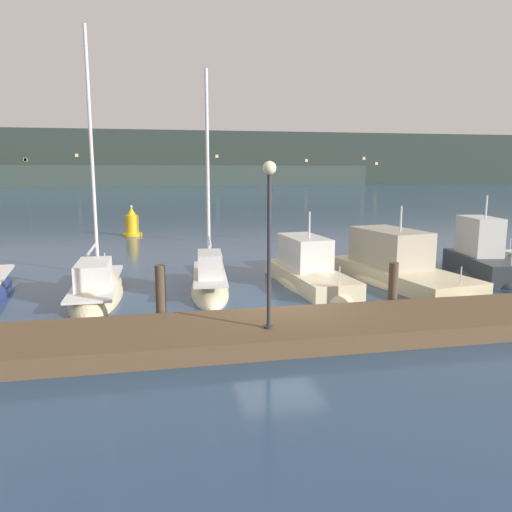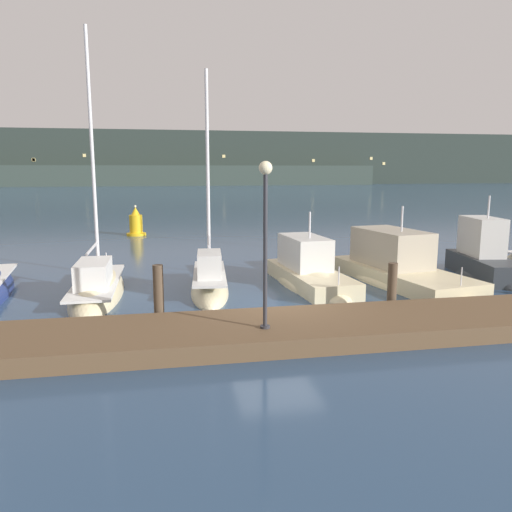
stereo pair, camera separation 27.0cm
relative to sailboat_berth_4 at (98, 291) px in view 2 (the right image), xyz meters
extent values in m
plane|color=navy|center=(5.51, -3.50, -0.14)|extent=(400.00, 400.00, 0.00)
cube|color=brown|center=(5.51, -5.56, 0.09)|extent=(40.36, 2.80, 0.45)
cylinder|color=#4C3D2D|center=(2.09, -3.91, 0.72)|extent=(0.28, 0.28, 1.71)
cylinder|color=#4C3D2D|center=(8.93, -3.91, 0.62)|extent=(0.28, 0.28, 1.52)
ellipsoid|color=beige|center=(0.00, 0.07, -0.14)|extent=(1.69, 6.62, 1.39)
cube|color=silver|center=(0.00, 0.07, 0.32)|extent=(1.42, 5.56, 0.08)
cube|color=silver|center=(0.00, -0.72, 0.76)|extent=(1.01, 2.12, 0.81)
cylinder|color=silver|center=(0.00, 0.60, 4.54)|extent=(0.12, 0.12, 8.44)
cylinder|color=silver|center=(0.00, -0.70, 1.60)|extent=(0.09, 2.61, 0.09)
cylinder|color=silver|center=(0.01, 3.12, 0.57)|extent=(0.04, 0.04, 0.50)
ellipsoid|color=beige|center=(3.83, -0.25, -0.14)|extent=(1.76, 5.20, 1.12)
cube|color=silver|center=(3.83, -0.25, 0.52)|extent=(1.48, 4.37, 0.08)
cube|color=silver|center=(3.78, -0.86, 0.97)|extent=(0.93, 1.70, 0.81)
cylinder|color=silver|center=(3.87, 0.15, 3.98)|extent=(0.12, 0.12, 6.92)
cylinder|color=silver|center=(3.76, -1.05, 1.79)|extent=(0.31, 2.41, 0.09)
cylinder|color=silver|center=(4.04, 2.08, 0.77)|extent=(0.04, 0.04, 0.50)
ellipsoid|color=beige|center=(7.57, -0.03, -0.14)|extent=(2.42, 6.01, 1.32)
cube|color=beige|center=(7.57, -0.03, 0.15)|extent=(2.22, 5.42, 0.58)
cube|color=silver|center=(7.52, 0.55, 1.03)|extent=(1.53, 2.69, 1.18)
cube|color=black|center=(7.43, 1.73, 1.21)|extent=(1.18, 0.34, 0.53)
cylinder|color=silver|center=(7.56, 0.09, 2.11)|extent=(0.07, 0.07, 0.97)
cylinder|color=silver|center=(7.78, -2.49, 0.74)|extent=(0.04, 0.04, 0.60)
ellipsoid|color=beige|center=(11.11, -0.28, -0.14)|extent=(3.75, 7.58, 1.20)
cube|color=beige|center=(11.11, -0.28, 0.15)|extent=(3.43, 6.83, 0.57)
cube|color=#A39984|center=(10.98, 0.43, 1.12)|extent=(2.26, 3.44, 1.38)
cube|color=black|center=(10.74, 1.86, 1.33)|extent=(1.57, 0.52, 0.61)
cylinder|color=silver|center=(11.08, -0.14, 2.29)|extent=(0.07, 0.07, 0.95)
cylinder|color=silver|center=(11.62, -3.28, 0.73)|extent=(0.04, 0.04, 0.60)
ellipsoid|color=#2D3338|center=(14.84, 0.03, -0.14)|extent=(2.34, 4.92, 1.09)
cube|color=#2D3338|center=(14.84, 0.03, 0.27)|extent=(2.13, 4.43, 0.82)
cube|color=silver|center=(14.92, 0.50, 1.45)|extent=(1.41, 2.23, 1.53)
cube|color=black|center=(15.07, 1.43, 1.68)|extent=(1.00, 0.44, 0.68)
cylinder|color=silver|center=(14.86, 0.12, 2.66)|extent=(0.07, 0.07, 0.89)
cylinder|color=gold|center=(0.60, 15.70, -0.06)|extent=(1.25, 1.25, 0.16)
cylinder|color=gold|center=(0.60, 15.70, 0.61)|extent=(0.83, 0.83, 1.17)
cone|color=gold|center=(0.60, 15.70, 1.45)|extent=(0.58, 0.58, 0.50)
sphere|color=#F9EAB7|center=(0.60, 15.70, 1.75)|extent=(0.16, 0.16, 0.16)
cylinder|color=#2D2D33|center=(4.63, -5.98, 0.34)|extent=(0.24, 0.24, 0.06)
cylinder|color=#2D2D33|center=(4.63, -5.98, 2.19)|extent=(0.10, 0.10, 3.64)
sphere|color=#F9EAB7|center=(4.63, -5.98, 4.15)|extent=(0.32, 0.32, 0.32)
cube|color=#28332D|center=(5.51, 126.59, 7.06)|extent=(240.00, 16.00, 14.38)
cube|color=#333F39|center=(-12.86, 116.59, 2.44)|extent=(144.00, 10.00, 5.15)
cube|color=#F4DB8C|center=(44.41, 118.54, 6.44)|extent=(0.80, 0.10, 0.80)
cube|color=#F4DB8C|center=(34.30, 118.54, 3.75)|extent=(0.80, 0.10, 0.80)
cube|color=#F4DB8C|center=(-16.63, 118.54, 7.54)|extent=(0.80, 0.10, 0.80)
cube|color=#F4DB8C|center=(61.54, 118.54, 7.09)|extent=(0.80, 0.10, 0.80)
cube|color=#F4DB8C|center=(-28.98, 118.54, 6.45)|extent=(0.80, 0.10, 0.80)
cube|color=#F4DB8C|center=(59.48, 118.54, 4.28)|extent=(0.80, 0.10, 0.80)
cube|color=#F4DB8C|center=(-28.86, 118.54, 6.38)|extent=(0.80, 0.10, 0.80)
cube|color=#F4DB8C|center=(-27.62, 118.54, 2.70)|extent=(0.80, 0.10, 0.80)
cube|color=#F4DB8C|center=(65.45, 118.54, 5.65)|extent=(0.80, 0.10, 0.80)
cube|color=#F4DB8C|center=(19.27, 118.54, 7.50)|extent=(0.80, 0.10, 0.80)
camera|label=1|loc=(1.97, -17.32, 4.13)|focal=35.00mm
camera|label=2|loc=(2.24, -17.38, 4.13)|focal=35.00mm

